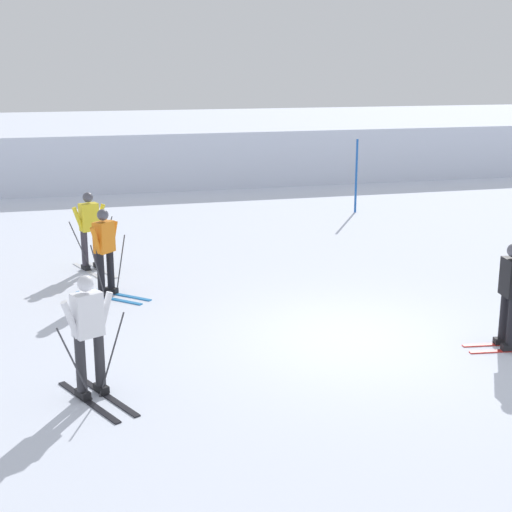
{
  "coord_description": "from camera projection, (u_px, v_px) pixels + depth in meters",
  "views": [
    {
      "loc": [
        -4.49,
        -10.76,
        4.42
      ],
      "look_at": [
        -1.07,
        2.25,
        0.9
      ],
      "focal_mm": 52.36,
      "sensor_mm": 36.0,
      "label": 1
    }
  ],
  "objects": [
    {
      "name": "skier_orange",
      "position": [
        105.0,
        250.0,
        14.29
      ],
      "size": [
        1.4,
        1.38,
        1.71
      ],
      "color": "#237AC6",
      "rests_on": "ground"
    },
    {
      "name": "trail_marker_pole",
      "position": [
        356.0,
        176.0,
        22.24
      ],
      "size": [
        0.07,
        0.07,
        2.2
      ],
      "primitive_type": "cylinder",
      "color": "#1E56AD",
      "rests_on": "ground"
    },
    {
      "name": "ground_plane",
      "position": [
        354.0,
        338.0,
        12.29
      ],
      "size": [
        120.0,
        120.0,
        0.0
      ],
      "primitive_type": "plane",
      "color": "silver"
    },
    {
      "name": "skier_white",
      "position": [
        89.0,
        333.0,
        9.93
      ],
      "size": [
        1.02,
        1.6,
        1.71
      ],
      "color": "black",
      "rests_on": "ground"
    },
    {
      "name": "skier_black",
      "position": [
        511.0,
        293.0,
        11.64
      ],
      "size": [
        1.63,
        1.0,
        1.71
      ],
      "color": "red",
      "rests_on": "ground"
    },
    {
      "name": "far_snow_ridge",
      "position": [
        173.0,
        148.0,
        30.49
      ],
      "size": [
        80.0,
        9.6,
        2.0
      ],
      "primitive_type": "cube",
      "color": "silver",
      "rests_on": "ground"
    },
    {
      "name": "skier_yellow",
      "position": [
        90.0,
        229.0,
        16.1
      ],
      "size": [
        0.95,
        1.63,
        1.71
      ],
      "color": "silver",
      "rests_on": "ground"
    }
  ]
}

